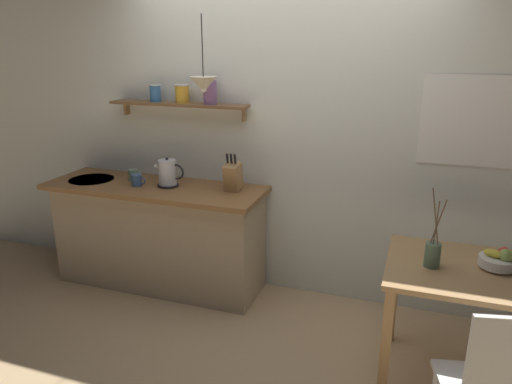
{
  "coord_description": "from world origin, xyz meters",
  "views": [
    {
      "loc": [
        1.02,
        -2.98,
        2.03
      ],
      "look_at": [
        -0.1,
        0.25,
        0.95
      ],
      "focal_mm": 33.69,
      "sensor_mm": 36.0,
      "label": 1
    }
  ],
  "objects": [
    {
      "name": "coffee_mug_by_sink",
      "position": [
        -1.24,
        0.37,
        0.95
      ],
      "size": [
        0.13,
        0.09,
        0.09
      ],
      "color": "slate",
      "rests_on": "kitchen_counter"
    },
    {
      "name": "back_wall",
      "position": [
        0.21,
        0.65,
        1.35
      ],
      "size": [
        6.8,
        0.11,
        2.7
      ],
      "color": "silver",
      "rests_on": "ground_plane"
    },
    {
      "name": "pendant_lamp",
      "position": [
        -0.51,
        0.27,
        1.73
      ],
      "size": [
        0.2,
        0.2,
        0.55
      ],
      "color": "black"
    },
    {
      "name": "dining_table",
      "position": [
        1.39,
        -0.21,
        0.65
      ],
      "size": [
        0.98,
        0.76,
        0.78
      ],
      "color": "tan",
      "rests_on": "ground_plane"
    },
    {
      "name": "ground_plane",
      "position": [
        0.0,
        0.0,
        0.0
      ],
      "size": [
        14.0,
        14.0,
        0.0
      ],
      "primitive_type": "plane",
      "color": "tan"
    },
    {
      "name": "fruit_bowl",
      "position": [
        1.52,
        -0.16,
        0.83
      ],
      "size": [
        0.21,
        0.21,
        0.13
      ],
      "color": "silver",
      "rests_on": "dining_table"
    },
    {
      "name": "kitchen_counter",
      "position": [
        -1.0,
        0.32,
        0.46
      ],
      "size": [
        1.83,
        0.63,
        0.9
      ],
      "color": "tan",
      "rests_on": "ground_plane"
    },
    {
      "name": "twig_vase",
      "position": [
        1.15,
        -0.26,
        0.86
      ],
      "size": [
        0.09,
        0.09,
        0.47
      ],
      "color": "#567056",
      "rests_on": "dining_table"
    },
    {
      "name": "wall_shelf",
      "position": [
        -0.8,
        0.49,
        1.59
      ],
      "size": [
        1.18,
        0.2,
        0.33
      ],
      "color": "brown"
    },
    {
      "name": "electric_kettle",
      "position": [
        -0.87,
        0.31,
        1.01
      ],
      "size": [
        0.26,
        0.17,
        0.24
      ],
      "color": "black",
      "rests_on": "kitchen_counter"
    },
    {
      "name": "knife_block",
      "position": [
        -0.33,
        0.37,
        1.02
      ],
      "size": [
        0.11,
        0.18,
        0.31
      ],
      "color": "tan",
      "rests_on": "kitchen_counter"
    },
    {
      "name": "coffee_mug_spare",
      "position": [
        -1.12,
        0.24,
        0.95
      ],
      "size": [
        0.12,
        0.08,
        0.1
      ],
      "color": "#3D5B89",
      "rests_on": "kitchen_counter"
    }
  ]
}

